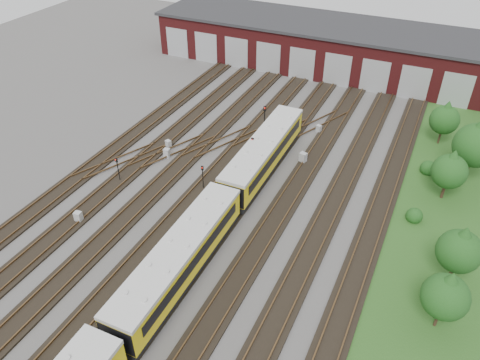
% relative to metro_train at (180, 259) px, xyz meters
% --- Properties ---
extents(ground, '(120.00, 120.00, 0.00)m').
position_rel_metro_train_xyz_m(ground, '(-2.00, 5.02, -1.96)').
color(ground, '#413E3C').
rests_on(ground, ground).
extents(track_network, '(30.40, 70.00, 0.33)m').
position_rel_metro_train_xyz_m(track_network, '(-2.17, 5.61, -1.85)').
color(track_network, black).
rests_on(track_network, ground).
extents(maintenance_shed, '(51.00, 12.50, 6.35)m').
position_rel_metro_train_xyz_m(maintenance_shed, '(-2.01, 44.99, 1.24)').
color(maintenance_shed, '#591617').
rests_on(maintenance_shed, ground).
extents(grass_verge, '(8.00, 55.00, 0.05)m').
position_rel_metro_train_xyz_m(grass_verge, '(17.00, 15.02, -1.94)').
color(grass_verge, '#1F4517').
rests_on(grass_verge, ground).
extents(metro_train, '(2.94, 47.43, 3.18)m').
position_rel_metro_train_xyz_m(metro_train, '(0.00, 0.00, 0.00)').
color(metro_train, black).
rests_on(metro_train, ground).
extents(signal_mast_0, '(0.25, 0.24, 2.67)m').
position_rel_metro_train_xyz_m(signal_mast_0, '(-11.96, 8.24, -0.24)').
color(signal_mast_0, black).
rests_on(signal_mast_0, ground).
extents(signal_mast_1, '(0.24, 0.23, 2.65)m').
position_rel_metro_train_xyz_m(signal_mast_1, '(-3.91, 10.55, -0.26)').
color(signal_mast_1, black).
rests_on(signal_mast_1, ground).
extents(signal_mast_2, '(0.32, 0.30, 3.71)m').
position_rel_metro_train_xyz_m(signal_mast_2, '(-2.58, 22.31, 0.41)').
color(signal_mast_2, black).
rests_on(signal_mast_2, ground).
extents(signal_mast_3, '(0.30, 0.28, 3.64)m').
position_rel_metro_train_xyz_m(signal_mast_3, '(-1.10, 15.65, 0.36)').
color(signal_mast_3, black).
rests_on(signal_mast_3, ground).
extents(relay_cabinet_0, '(0.68, 0.63, 0.94)m').
position_rel_metro_train_xyz_m(relay_cabinet_0, '(-10.94, 15.50, -1.49)').
color(relay_cabinet_0, '#B0B2B5').
rests_on(relay_cabinet_0, ground).
extents(relay_cabinet_1, '(0.63, 0.52, 1.03)m').
position_rel_metro_train_xyz_m(relay_cabinet_1, '(-10.08, 13.85, -1.44)').
color(relay_cabinet_1, '#B0B2B5').
rests_on(relay_cabinet_1, ground).
extents(relay_cabinet_2, '(0.67, 0.58, 1.03)m').
position_rel_metro_train_xyz_m(relay_cabinet_2, '(-11.48, 1.78, -1.44)').
color(relay_cabinet_2, '#B0B2B5').
rests_on(relay_cabinet_2, ground).
extents(relay_cabinet_3, '(0.67, 0.62, 0.91)m').
position_rel_metro_train_xyz_m(relay_cabinet_3, '(2.77, 25.69, -1.51)').
color(relay_cabinet_3, '#B0B2B5').
rests_on(relay_cabinet_3, ground).
extents(relay_cabinet_4, '(0.83, 0.75, 1.15)m').
position_rel_metro_train_xyz_m(relay_cabinet_4, '(3.17, 18.99, -1.39)').
color(relay_cabinet_4, '#B0B2B5').
rests_on(relay_cabinet_4, ground).
extents(tree_0, '(3.12, 3.12, 5.17)m').
position_rel_metro_train_xyz_m(tree_0, '(15.46, 28.94, 1.36)').
color(tree_0, '#382519').
rests_on(tree_0, ground).
extents(tree_1, '(3.19, 3.19, 5.28)m').
position_rel_metro_train_xyz_m(tree_1, '(16.86, 18.81, 1.43)').
color(tree_1, '#382519').
rests_on(tree_1, ground).
extents(tree_2, '(4.22, 4.22, 6.99)m').
position_rel_metro_train_xyz_m(tree_2, '(18.60, 22.81, 2.53)').
color(tree_2, '#382519').
rests_on(tree_2, ground).
extents(tree_3, '(3.25, 3.25, 5.39)m').
position_rel_metro_train_xyz_m(tree_3, '(18.46, 8.32, 1.50)').
color(tree_3, '#382519').
rests_on(tree_3, ground).
extents(tree_4, '(3.14, 3.14, 5.20)m').
position_rel_metro_train_xyz_m(tree_4, '(18.00, 3.59, 1.38)').
color(tree_4, '#382519').
rests_on(tree_4, ground).
extents(bush_0, '(1.43, 1.43, 1.43)m').
position_rel_metro_train_xyz_m(bush_0, '(14.98, 14.41, -1.24)').
color(bush_0, '#164313').
rests_on(bush_0, ground).
extents(bush_1, '(1.57, 1.57, 1.57)m').
position_rel_metro_train_xyz_m(bush_1, '(15.12, 22.53, -1.18)').
color(bush_1, '#164313').
rests_on(bush_1, ground).
extents(bush_2, '(1.24, 1.24, 1.24)m').
position_rel_metro_train_xyz_m(bush_2, '(17.05, 22.59, -1.34)').
color(bush_2, '#164313').
rests_on(bush_2, ground).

